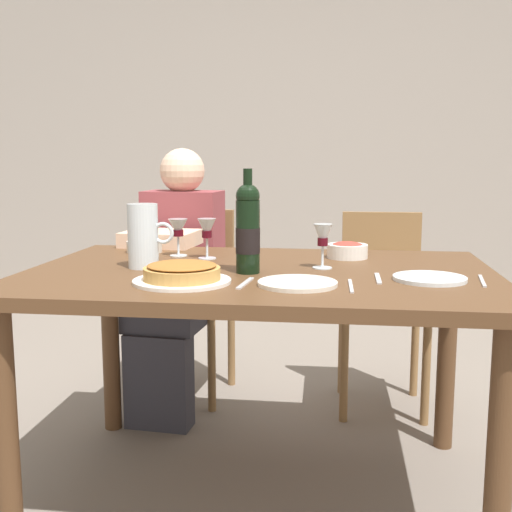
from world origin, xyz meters
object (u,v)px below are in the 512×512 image
(wine_glass_centre, at_px, (323,238))
(baked_tart, at_px, (182,273))
(salad_bowl, at_px, (347,250))
(dinner_plate_right_setting, at_px, (297,283))
(chair_right, at_px, (382,296))
(dining_table, at_px, (260,298))
(wine_glass_left_diner, at_px, (178,230))
(chair_left, at_px, (192,289))
(water_pitcher, at_px, (143,240))
(wine_glass_right_diner, at_px, (207,231))
(dinner_plate_left_setting, at_px, (430,278))
(olive_bowl, at_px, (144,245))
(wine_bottle, at_px, (248,228))
(diner_left, at_px, (175,273))

(wine_glass_centre, bearing_deg, baked_tart, -143.20)
(baked_tart, distance_m, salad_bowl, 0.71)
(dinner_plate_right_setting, height_order, chair_right, chair_right)
(dining_table, height_order, baked_tart, baked_tart)
(dining_table, height_order, wine_glass_left_diner, wine_glass_left_diner)
(chair_left, bearing_deg, water_pitcher, 98.87)
(wine_glass_right_diner, xyz_separation_m, dinner_plate_left_setting, (0.74, -0.31, -0.10))
(salad_bowl, distance_m, chair_left, 1.00)
(water_pitcher, relative_size, olive_bowl, 1.57)
(wine_bottle, height_order, dinner_plate_right_setting, wine_bottle)
(dining_table, relative_size, dinner_plate_right_setting, 6.59)
(dining_table, xyz_separation_m, wine_glass_left_diner, (-0.33, 0.25, 0.19))
(wine_bottle, bearing_deg, salad_bowl, 47.63)
(olive_bowl, xyz_separation_m, diner_left, (0.03, 0.36, -0.17))
(dining_table, bearing_deg, olive_bowl, 146.16)
(dinner_plate_left_setting, bearing_deg, olive_bowl, 156.50)
(chair_left, bearing_deg, salad_bowl, 144.15)
(wine_glass_centre, height_order, dinner_plate_left_setting, wine_glass_centre)
(wine_glass_left_diner, relative_size, wine_glass_right_diner, 0.95)
(chair_left, height_order, chair_right, same)
(water_pitcher, distance_m, baked_tart, 0.30)
(dining_table, bearing_deg, salad_bowl, 45.42)
(wine_bottle, distance_m, baked_tart, 0.27)
(wine_bottle, bearing_deg, wine_glass_right_diner, 125.45)
(baked_tart, distance_m, chair_right, 1.32)
(wine_bottle, bearing_deg, olive_bowl, 139.94)
(baked_tart, relative_size, wine_glass_left_diner, 2.07)
(chair_left, relative_size, diner_left, 0.75)
(chair_right, bearing_deg, diner_left, 10.34)
(dinner_plate_right_setting, distance_m, diner_left, 1.11)
(wine_glass_right_diner, xyz_separation_m, chair_left, (-0.23, 0.71, -0.37))
(dinner_plate_right_setting, distance_m, chair_right, 1.18)
(baked_tart, relative_size, chair_left, 0.33)
(water_pitcher, bearing_deg, dinner_plate_right_setting, -23.55)
(salad_bowl, relative_size, olive_bowl, 1.09)
(dining_table, bearing_deg, wine_glass_left_diner, 143.15)
(olive_bowl, xyz_separation_m, wine_glass_left_diner, (0.15, -0.08, 0.07))
(dining_table, distance_m, water_pitcher, 0.43)
(wine_glass_right_diner, distance_m, diner_left, 0.59)
(water_pitcher, distance_m, chair_right, 1.26)
(olive_bowl, bearing_deg, diner_left, 85.87)
(olive_bowl, bearing_deg, wine_glass_centre, -21.61)
(wine_glass_left_diner, bearing_deg, olive_bowl, 153.50)
(dining_table, xyz_separation_m, wine_bottle, (-0.03, -0.06, 0.23))
(baked_tart, distance_m, diner_left, 0.98)
(dining_table, xyz_separation_m, olive_bowl, (-0.49, 0.33, 0.12))
(dining_table, height_order, water_pitcher, water_pitcher)
(baked_tart, xyz_separation_m, chair_left, (-0.25, 1.16, -0.29))
(dining_table, xyz_separation_m, water_pitcher, (-0.38, -0.01, 0.19))
(wine_glass_centre, bearing_deg, wine_glass_right_diner, 160.30)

